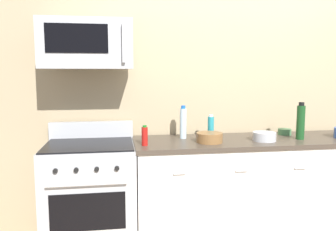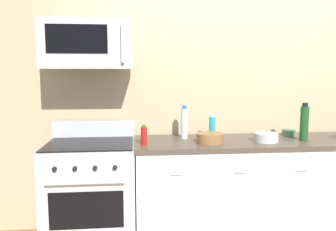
% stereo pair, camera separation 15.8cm
% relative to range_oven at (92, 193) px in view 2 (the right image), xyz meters
% --- Properties ---
extents(back_wall, '(5.33, 0.10, 2.70)m').
position_rel_range_oven_xyz_m(back_wall, '(1.49, 0.41, 0.88)').
color(back_wall, tan).
rests_on(back_wall, ground_plane).
extents(counter_unit, '(2.24, 0.66, 0.92)m').
position_rel_range_oven_xyz_m(counter_unit, '(1.49, -0.00, -0.01)').
color(counter_unit, white).
rests_on(counter_unit, ground_plane).
extents(range_oven, '(0.76, 0.69, 1.07)m').
position_rel_range_oven_xyz_m(range_oven, '(0.00, 0.00, 0.00)').
color(range_oven, '#B7BABF').
rests_on(range_oven, ground_plane).
extents(microwave, '(0.74, 0.44, 0.40)m').
position_rel_range_oven_xyz_m(microwave, '(0.00, 0.04, 1.28)').
color(microwave, '#B7BABF').
extents(bottle_wine_green, '(0.07, 0.07, 0.34)m').
position_rel_range_oven_xyz_m(bottle_wine_green, '(1.87, -0.08, 0.61)').
color(bottle_wine_green, '#19471E').
rests_on(bottle_wine_green, countertop_slab).
extents(bottle_water_clear, '(0.06, 0.06, 0.30)m').
position_rel_range_oven_xyz_m(bottle_water_clear, '(0.83, 0.12, 0.59)').
color(bottle_water_clear, silver).
rests_on(bottle_water_clear, countertop_slab).
extents(bottle_dish_soap, '(0.06, 0.06, 0.22)m').
position_rel_range_oven_xyz_m(bottle_dish_soap, '(1.09, 0.08, 0.56)').
color(bottle_dish_soap, teal).
rests_on(bottle_dish_soap, countertop_slab).
extents(bottle_hot_sauce_red, '(0.05, 0.05, 0.17)m').
position_rel_range_oven_xyz_m(bottle_hot_sauce_red, '(0.46, -0.14, 0.53)').
color(bottle_hot_sauce_red, '#B21914').
rests_on(bottle_hot_sauce_red, countertop_slab).
extents(bowl_green_glaze, '(0.13, 0.13, 0.06)m').
position_rel_range_oven_xyz_m(bowl_green_glaze, '(1.85, 0.16, 0.48)').
color(bowl_green_glaze, '#477A4C').
rests_on(bowl_green_glaze, countertop_slab).
extents(bowl_steel_prep, '(0.20, 0.20, 0.08)m').
position_rel_range_oven_xyz_m(bowl_steel_prep, '(1.52, -0.10, 0.49)').
color(bowl_steel_prep, '#B2B5BA').
rests_on(bowl_steel_prep, countertop_slab).
extents(bowl_wooden_salad, '(0.23, 0.23, 0.08)m').
position_rel_range_oven_xyz_m(bowl_wooden_salad, '(1.02, -0.10, 0.50)').
color(bowl_wooden_salad, brown).
rests_on(bowl_wooden_salad, countertop_slab).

